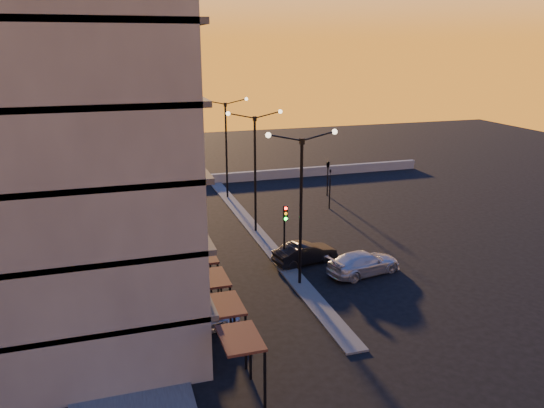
{
  "coord_description": "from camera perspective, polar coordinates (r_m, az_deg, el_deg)",
  "views": [
    {
      "loc": [
        -10.53,
        -27.92,
        14.17
      ],
      "look_at": [
        -0.04,
        5.56,
        3.58
      ],
      "focal_mm": 35.0,
      "sensor_mm": 36.0,
      "label": 1
    }
  ],
  "objects": [
    {
      "name": "signal_east_b",
      "position": [
        51.31,
        6.05,
        4.24
      ],
      "size": [
        0.42,
        1.99,
        3.6
      ],
      "color": "black",
      "rests_on": "ground"
    },
    {
      "name": "building",
      "position": [
        28.26,
        -24.84,
        10.7
      ],
      "size": [
        14.35,
        17.08,
        25.0
      ],
      "color": "slate",
      "rests_on": "ground"
    },
    {
      "name": "median",
      "position": [
        41.81,
        -1.76,
        -2.94
      ],
      "size": [
        1.2,
        36.0,
        0.12
      ],
      "primitive_type": "cube",
      "color": "#474745",
      "rests_on": "ground"
    },
    {
      "name": "car_wagon",
      "position": [
        34.7,
        9.85,
        -6.25
      ],
      "size": [
        5.37,
        3.05,
        1.47
      ],
      "primitive_type": "imported",
      "rotation": [
        0.0,
        0.0,
        1.78
      ],
      "color": "silver",
      "rests_on": "ground"
    },
    {
      "name": "parapet",
      "position": [
        57.02,
        -4.19,
        2.88
      ],
      "size": [
        44.0,
        0.5,
        1.0
      ],
      "primitive_type": "cube",
      "color": "gray",
      "rests_on": "ground"
    },
    {
      "name": "streetlamp_far",
      "position": [
        49.81,
        -4.96,
        6.82
      ],
      "size": [
        4.32,
        0.32,
        9.51
      ],
      "color": "black",
      "rests_on": "ground"
    },
    {
      "name": "streetlamp_near",
      "position": [
        31.05,
        3.14,
        0.73
      ],
      "size": [
        4.32,
        0.32,
        9.51
      ],
      "color": "black",
      "rests_on": "ground"
    },
    {
      "name": "sidewalk_west",
      "position": [
        34.9,
        -15.97,
        -7.74
      ],
      "size": [
        5.0,
        40.0,
        0.12
      ],
      "primitive_type": "cube",
      "color": "#474745",
      "rests_on": "ground"
    },
    {
      "name": "car_sedan",
      "position": [
        35.83,
        3.58,
        -5.28
      ],
      "size": [
        4.58,
        2.29,
        1.44
      ],
      "primitive_type": "imported",
      "rotation": [
        0.0,
        0.0,
        1.75
      ],
      "color": "black",
      "rests_on": "ground"
    },
    {
      "name": "ground",
      "position": [
        33.03,
        2.99,
        -8.63
      ],
      "size": [
        120.0,
        120.0,
        0.0
      ],
      "primitive_type": "plane",
      "color": "black",
      "rests_on": "ground"
    },
    {
      "name": "car_hatchback",
      "position": [
        28.05,
        -7.12,
        -12.24
      ],
      "size": [
        3.78,
        1.88,
        1.24
      ],
      "primitive_type": "imported",
      "rotation": [
        0.0,
        0.0,
        1.69
      ],
      "color": "#A5A6AD",
      "rests_on": "ground"
    },
    {
      "name": "signal_east_a",
      "position": [
        47.44,
        6.24,
        1.74
      ],
      "size": [
        0.13,
        0.16,
        3.6
      ],
      "color": "black",
      "rests_on": "ground"
    },
    {
      "name": "traffic_light_main",
      "position": [
        34.44,
        1.41,
        -2.33
      ],
      "size": [
        0.28,
        0.44,
        4.25
      ],
      "color": "black",
      "rests_on": "ground"
    },
    {
      "name": "streetlamp_mid",
      "position": [
        40.28,
        -1.83,
        4.49
      ],
      "size": [
        4.32,
        0.32,
        9.51
      ],
      "color": "black",
      "rests_on": "ground"
    }
  ]
}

